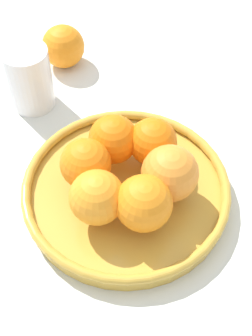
{
  "coord_description": "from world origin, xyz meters",
  "views": [
    {
      "loc": [
        0.36,
        0.15,
        0.57
      ],
      "look_at": [
        0.0,
        0.0,
        0.07
      ],
      "focal_mm": 50.0,
      "sensor_mm": 36.0,
      "label": 1
    }
  ],
  "objects": [
    {
      "name": "fruit_bowl",
      "position": [
        0.0,
        0.0,
        0.02
      ],
      "size": [
        0.3,
        0.3,
        0.03
      ],
      "color": "gold",
      "rests_on": "ground_plane"
    },
    {
      "name": "ground_plane",
      "position": [
        0.0,
        0.0,
        0.0
      ],
      "size": [
        4.0,
        4.0,
        0.0
      ],
      "primitive_type": "plane",
      "color": "silver"
    },
    {
      "name": "drinking_glass",
      "position": [
        -0.13,
        -0.22,
        0.06
      ],
      "size": [
        0.08,
        0.08,
        0.11
      ],
      "primitive_type": "cylinder",
      "color": "white",
      "rests_on": "ground_plane"
    },
    {
      "name": "stray_orange",
      "position": [
        -0.24,
        -0.22,
        0.04
      ],
      "size": [
        0.08,
        0.08,
        0.08
      ],
      "primitive_type": "sphere",
      "color": "orange",
      "rests_on": "ground_plane"
    },
    {
      "name": "orange_pile",
      "position": [
        0.0,
        0.01,
        0.07
      ],
      "size": [
        0.19,
        0.19,
        0.08
      ],
      "color": "orange",
      "rests_on": "fruit_bowl"
    }
  ]
}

